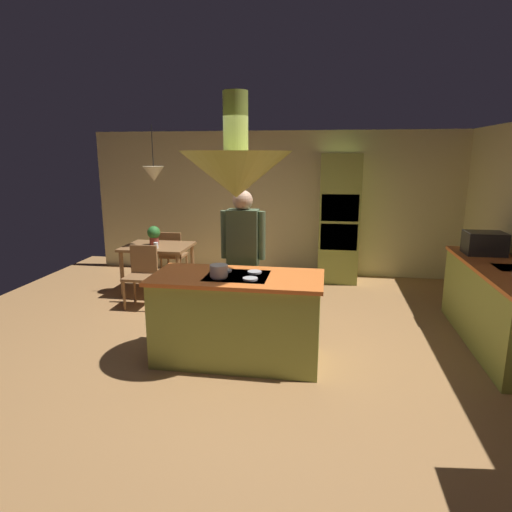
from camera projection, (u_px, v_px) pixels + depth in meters
The scene contains 15 objects.
ground at pixel (242, 350), 4.91m from camera, with size 8.16×8.16×0.00m, color #9E7042.
wall_back at pixel (277, 204), 7.94m from camera, with size 6.80×0.10×2.55m, color beige.
kitchen_island at pixel (238, 318), 4.61m from camera, with size 1.77×0.84×0.95m.
counter_run_right at pixel (499, 306), 4.94m from camera, with size 0.73×2.27×0.93m.
oven_tower at pixel (339, 219), 7.42m from camera, with size 0.66×0.62×2.16m.
dining_table at pixel (158, 252), 6.86m from camera, with size 1.01×0.83×0.76m.
person_at_island at pixel (243, 253), 5.16m from camera, with size 0.53×0.23×1.74m.
range_hood at pixel (236, 172), 4.27m from camera, with size 1.10×1.10×1.00m.
pendant_light_over_table at pixel (154, 174), 6.58m from camera, with size 0.32×0.32×0.82m.
chair_facing_island at pixel (142, 272), 6.28m from camera, with size 0.40×0.40×0.87m.
chair_by_back_wall at pixel (172, 253), 7.50m from camera, with size 0.40×0.40×0.87m.
potted_plant_on_table at pixel (154, 234), 6.82m from camera, with size 0.20×0.20×0.30m.
cup_on_table at pixel (156, 245), 6.61m from camera, with size 0.07×0.07×0.09m, color white.
microwave_on_counter at pixel (484, 243), 5.45m from camera, with size 0.46×0.36×0.28m, color #232326.
cooking_pot_on_cooktop at pixel (219, 271), 4.39m from camera, with size 0.18×0.18×0.12m, color #B2B2B7.
Camera 1 is at (0.89, -4.46, 2.14)m, focal length 30.77 mm.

